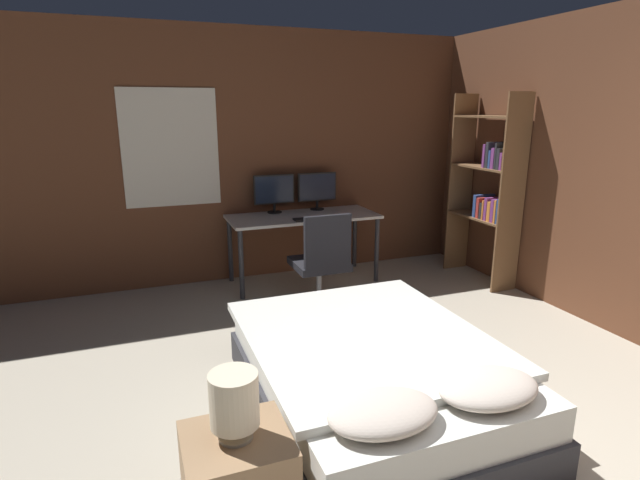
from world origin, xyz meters
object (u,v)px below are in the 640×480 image
Objects in this scene: office_chair at (321,270)px; bookshelf at (491,184)px; bed at (372,375)px; monitor_right at (317,189)px; bedside_lamp at (234,401)px; keyboard at (310,219)px; desk at (303,223)px; monitor_left at (274,191)px; computer_mouse at (334,216)px.

office_chair is 0.47× the size of bookshelf.
monitor_right reaches higher than bed.
bedside_lamp is 0.86× the size of keyboard.
bedside_lamp is at bearing -145.50° from bed.
desk is at bearing 159.36° from bookshelf.
bookshelf is (3.26, 2.46, 0.39)m from bedside_lamp.
monitor_left is 0.47× the size of office_chair.
keyboard is at bearing -118.00° from monitor_right.
desk is at bearing 66.35° from bedside_lamp.
monitor_right reaches higher than keyboard.
computer_mouse is 0.03× the size of bookshelf.
bedside_lamp reaches higher than computer_mouse.
bookshelf is (1.98, 0.12, 0.70)m from office_chair.
bookshelf is (2.27, 1.78, 0.85)m from bed.
bedside_lamp is 0.66× the size of monitor_left.
bed is 2.55m from desk.
computer_mouse is 0.79m from office_chair.
keyboard is (1.39, 2.93, 0.06)m from bedside_lamp.
bedside_lamp is 4.11m from bookshelf.
office_chair is (-0.10, -0.83, -0.27)m from desk.
office_chair is at bearing -176.53° from bookshelf.
computer_mouse is (0.52, -0.47, -0.22)m from monitor_left.
office_chair is (-0.10, -0.59, -0.37)m from keyboard.
monitor_left is at bearing 118.00° from keyboard.
monitor_left reaches higher than keyboard.
keyboard is at bearing 79.98° from office_chair.
keyboard reaches higher than desk.
monitor_right is at bearing 0.00° from monitor_left.
bookshelf is at bearing -23.95° from monitor_left.
computer_mouse reaches higher than desk.
monitor_right reaches higher than office_chair.
keyboard is at bearing 180.00° from computer_mouse.
monitor_right is (0.25, 0.24, 0.32)m from desk.
office_chair reaches higher than desk.
bookshelf is (2.13, -0.95, 0.10)m from monitor_left.
keyboard is at bearing 80.14° from bed.
bed is 1.21× the size of desk.
office_chair is at bearing -100.02° from keyboard.
office_chair is at bearing -121.94° from computer_mouse.
bed is 1.69m from office_chair.
desk reaches higher than bed.
monitor_left is 0.50m from monitor_right.
bookshelf reaches higher than office_chair.
office_chair is at bearing 61.28° from bedside_lamp.
computer_mouse is (0.26, 0.00, 0.01)m from keyboard.
desk is at bearing 90.00° from keyboard.
bed is at bearing 34.50° from bedside_lamp.
bookshelf reaches higher than bedside_lamp.
office_chair reaches higher than bedside_lamp.
monitor_left is 1.30× the size of keyboard.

